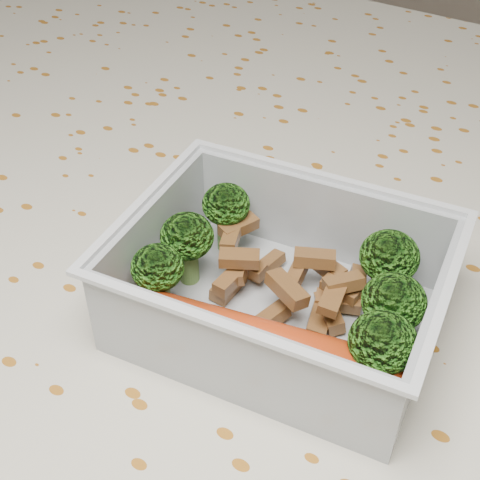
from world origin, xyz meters
The scene contains 6 objects.
dining_table centered at (0.00, 0.00, 0.67)m, with size 1.40×0.90×0.75m.
tablecloth centered at (0.00, 0.00, 0.72)m, with size 1.46×0.96×0.19m.
lunch_container centered at (0.05, -0.03, 0.78)m, with size 0.20×0.17×0.06m.
broccoli_florets centered at (0.06, -0.02, 0.79)m, with size 0.17×0.12×0.05m.
meat_pile centered at (0.05, -0.02, 0.78)m, with size 0.10×0.07×0.03m.
sausage centered at (0.06, -0.07, 0.78)m, with size 0.15×0.06×0.03m.
Camera 1 is at (0.18, -0.28, 1.06)m, focal length 50.00 mm.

